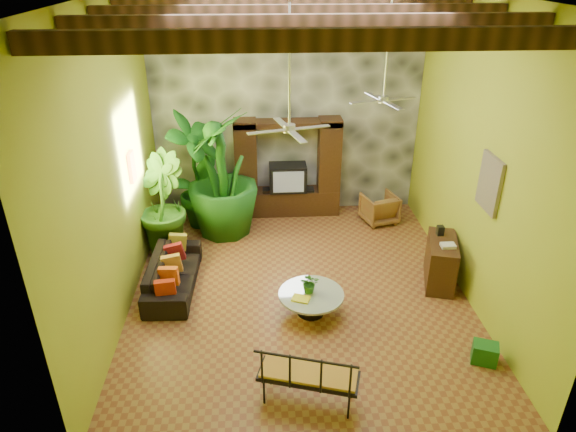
{
  "coord_description": "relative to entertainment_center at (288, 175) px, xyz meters",
  "views": [
    {
      "loc": [
        -0.69,
        -7.81,
        5.53
      ],
      "look_at": [
        -0.18,
        0.2,
        1.42
      ],
      "focal_mm": 32.0,
      "sensor_mm": 36.0,
      "label": 1
    }
  ],
  "objects": [
    {
      "name": "sofa",
      "position": [
        -2.3,
        -2.92,
        -0.67
      ],
      "size": [
        0.87,
        2.07,
        0.6
      ],
      "primitive_type": "imported",
      "rotation": [
        0.0,
        0.0,
        1.53
      ],
      "color": "black",
      "rests_on": "ground"
    },
    {
      "name": "ceiling_fan_front",
      "position": [
        -0.2,
        -3.54,
        2.44
      ],
      "size": [
        1.28,
        1.28,
        1.86
      ],
      "color": "silver",
      "rests_on": "ceiling"
    },
    {
      "name": "iron_bench",
      "position": [
        -0.09,
        -5.88,
        -0.42
      ],
      "size": [
        1.43,
        0.87,
        0.57
      ],
      "rotation": [
        0.0,
        0.0,
        -0.29
      ],
      "color": "black",
      "rests_on": "ground"
    },
    {
      "name": "yellow_tray",
      "position": [
        -0.04,
        -4.02,
        -0.55
      ],
      "size": [
        0.35,
        0.3,
        0.03
      ],
      "primitive_type": "cube",
      "rotation": [
        0.0,
        0.0,
        -0.37
      ],
      "color": "gold",
      "rests_on": "coffee_table"
    },
    {
      "name": "ceiling_beams",
      "position": [
        0.0,
        -3.14,
        3.81
      ],
      "size": [
        5.95,
        5.36,
        0.22
      ],
      "color": "#3D2213",
      "rests_on": "ceiling"
    },
    {
      "name": "right_wall",
      "position": [
        3.0,
        -3.14,
        1.53
      ],
      "size": [
        0.02,
        7.0,
        5.0
      ],
      "primitive_type": "cube",
      "color": "#A3A926",
      "rests_on": "ground"
    },
    {
      "name": "left_wall",
      "position": [
        -3.0,
        -3.14,
        1.53
      ],
      "size": [
        0.02,
        7.0,
        5.0
      ],
      "primitive_type": "cube",
      "color": "#A3A926",
      "rests_on": "ground"
    },
    {
      "name": "back_wall",
      "position": [
        0.0,
        0.36,
        1.53
      ],
      "size": [
        6.0,
        0.02,
        5.0
      ],
      "primitive_type": "cube",
      "color": "#A3A926",
      "rests_on": "ground"
    },
    {
      "name": "coffee_table",
      "position": [
        0.15,
        -3.86,
        -0.71
      ],
      "size": [
        1.12,
        1.12,
        0.4
      ],
      "rotation": [
        0.0,
        0.0,
        0.19
      ],
      "color": "black",
      "rests_on": "ground"
    },
    {
      "name": "tall_plant_a",
      "position": [
        -2.04,
        -0.52,
        0.35
      ],
      "size": [
        1.51,
        1.67,
        2.64
      ],
      "primitive_type": "imported",
      "rotation": [
        0.0,
        0.0,
        1.05
      ],
      "color": "#196019",
      "rests_on": "ground"
    },
    {
      "name": "green_bin",
      "position": [
        2.65,
        -5.21,
        -0.8
      ],
      "size": [
        0.44,
        0.39,
        0.32
      ],
      "primitive_type": "cube",
      "rotation": [
        0.0,
        0.0,
        -0.38
      ],
      "color": "#217E37",
      "rests_on": "ground"
    },
    {
      "name": "ceiling_fan_back",
      "position": [
        1.6,
        -1.94,
        2.44
      ],
      "size": [
        1.28,
        1.28,
        1.86
      ],
      "color": "silver",
      "rests_on": "ceiling"
    },
    {
      "name": "side_console",
      "position": [
        2.65,
        -3.08,
        -0.53
      ],
      "size": [
        0.76,
        1.19,
        0.88
      ],
      "primitive_type": "cube",
      "rotation": [
        0.0,
        0.0,
        -0.27
      ],
      "color": "#362211",
      "rests_on": "ground"
    },
    {
      "name": "centerpiece_plant",
      "position": [
        0.13,
        -3.81,
        -0.39
      ],
      "size": [
        0.34,
        0.3,
        0.35
      ],
      "primitive_type": "imported",
      "rotation": [
        0.0,
        0.0,
        -0.09
      ],
      "color": "#296219",
      "rests_on": "coffee_table"
    },
    {
      "name": "entertainment_center",
      "position": [
        0.0,
        0.0,
        0.0
      ],
      "size": [
        2.4,
        0.55,
        2.3
      ],
      "color": "#331C0E",
      "rests_on": "ground"
    },
    {
      "name": "tall_plant_b",
      "position": [
        -2.65,
        -1.57,
        0.09
      ],
      "size": [
        1.31,
        1.43,
        2.11
      ],
      "primitive_type": "imported",
      "rotation": [
        0.0,
        0.0,
        1.97
      ],
      "color": "#2A6119",
      "rests_on": "ground"
    },
    {
      "name": "wall_art_mask",
      "position": [
        -2.96,
        -2.14,
        1.13
      ],
      "size": [
        0.06,
        0.32,
        0.55
      ],
      "primitive_type": "cube",
      "color": "orange",
      "rests_on": "left_wall"
    },
    {
      "name": "wall_art_painting",
      "position": [
        2.96,
        -3.74,
        1.33
      ],
      "size": [
        0.06,
        0.7,
        0.9
      ],
      "primitive_type": "cube",
      "color": "#25538B",
      "rests_on": "right_wall"
    },
    {
      "name": "stone_accent_wall",
      "position": [
        0.0,
        0.3,
        1.53
      ],
      "size": [
        5.98,
        0.1,
        4.98
      ],
      "primitive_type": "cube",
      "color": "#37393E",
      "rests_on": "ground"
    },
    {
      "name": "ground",
      "position": [
        0.0,
        -3.14,
        -0.97
      ],
      "size": [
        7.0,
        7.0,
        0.0
      ],
      "primitive_type": "plane",
      "color": "brown",
      "rests_on": "ground"
    },
    {
      "name": "wicker_armchair",
      "position": [
        2.07,
        -0.58,
        -0.63
      ],
      "size": [
        0.88,
        0.9,
        0.67
      ],
      "primitive_type": "imported",
      "rotation": [
        0.0,
        0.0,
        3.4
      ],
      "color": "brown",
      "rests_on": "ground"
    },
    {
      "name": "tall_plant_c",
      "position": [
        -1.45,
        -0.84,
        0.41
      ],
      "size": [
        1.8,
        1.8,
        2.75
      ],
      "primitive_type": "imported",
      "rotation": [
        0.0,
        0.0,
        4.53
      ],
      "color": "#1A5616",
      "rests_on": "ground"
    }
  ]
}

